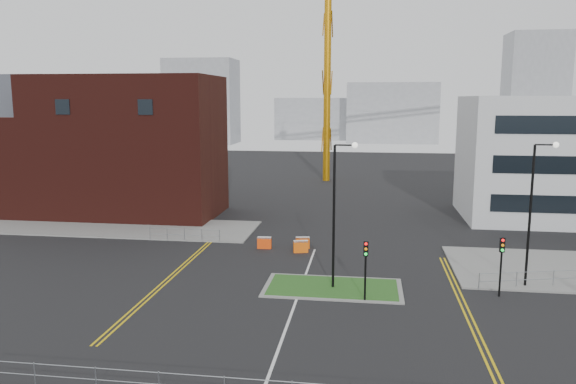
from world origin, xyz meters
name	(u,v)px	position (x,y,z in m)	size (l,w,h in m)	color
ground	(282,340)	(0.00, 0.00, 0.00)	(200.00, 200.00, 0.00)	black
pavement_left	(105,227)	(-20.00, 22.00, 0.06)	(28.00, 8.00, 0.12)	slate
island_kerb	(333,288)	(2.00, 8.00, 0.04)	(8.60, 4.60, 0.08)	slate
grass_island	(333,287)	(2.00, 8.00, 0.06)	(8.00, 4.00, 0.12)	#24521B
brick_building	(101,147)	(-22.97, 28.00, 6.85)	(24.20, 10.07, 14.24)	#401410
tower_crane	(370,2)	(3.68, 56.74, 25.11)	(50.97, 16.49, 36.27)	#BD790B
streetlamp_island	(338,204)	(2.22, 8.00, 5.41)	(1.46, 0.36, 9.18)	black
streetlamp_right_near	(535,203)	(14.22, 10.00, 5.41)	(1.46, 0.36, 9.18)	black
traffic_light_island	(366,259)	(4.00, 5.98, 2.57)	(0.28, 0.33, 3.65)	black
traffic_light_right	(502,255)	(12.00, 7.98, 2.57)	(0.28, 0.33, 3.65)	black
railing_left	(184,233)	(-11.00, 18.00, 0.74)	(6.05, 0.05, 1.10)	gray
centre_line	(288,324)	(0.00, 2.00, 0.01)	(0.15, 30.00, 0.01)	silver
yellow_left_a	(175,271)	(-9.00, 10.00, 0.01)	(0.12, 24.00, 0.01)	gold
yellow_left_b	(179,271)	(-8.70, 10.00, 0.01)	(0.12, 24.00, 0.01)	gold
yellow_right_a	(461,306)	(9.50, 6.00, 0.01)	(0.12, 20.00, 0.01)	gold
yellow_right_b	(467,306)	(9.80, 6.00, 0.01)	(0.12, 20.00, 0.01)	gold
skyline_a	(202,102)	(-40.00, 120.00, 11.00)	(18.00, 12.00, 22.00)	gray
skyline_b	(392,113)	(10.00, 130.00, 8.00)	(24.00, 12.00, 16.00)	gray
skyline_c	(534,90)	(45.00, 125.00, 14.00)	(14.00, 12.00, 28.00)	gray
skyline_d	(328,119)	(-8.00, 140.00, 6.00)	(30.00, 12.00, 12.00)	gray
barrier_left	(301,246)	(-1.00, 16.00, 0.51)	(1.18, 0.65, 0.94)	#FF630E
barrier_mid	(264,242)	(-4.00, 16.76, 0.51)	(1.12, 0.41, 0.93)	#F9470D
barrier_right	(303,242)	(-1.00, 17.24, 0.50)	(1.14, 0.57, 0.92)	#F25B0D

